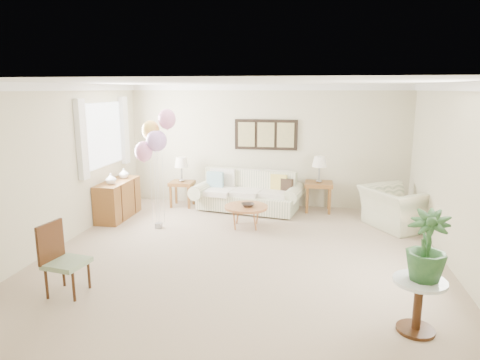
{
  "coord_description": "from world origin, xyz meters",
  "views": [
    {
      "loc": [
        1.03,
        -6.13,
        2.51
      ],
      "look_at": [
        -0.15,
        0.6,
        1.05
      ],
      "focal_mm": 32.0,
      "sensor_mm": 36.0,
      "label": 1
    }
  ],
  "objects": [
    {
      "name": "ground_plane",
      "position": [
        0.0,
        0.0,
        0.0
      ],
      "size": [
        6.0,
        6.0,
        0.0
      ],
      "primitive_type": "plane",
      "color": "tan"
    },
    {
      "name": "room_shell",
      "position": [
        -0.11,
        0.09,
        1.63
      ],
      "size": [
        6.04,
        6.04,
        2.6
      ],
      "color": "beige",
      "rests_on": "ground"
    },
    {
      "name": "wall_art_triptych",
      "position": [
        0.0,
        2.96,
        1.55
      ],
      "size": [
        1.35,
        0.06,
        0.65
      ],
      "color": "black",
      "rests_on": "ground"
    },
    {
      "name": "sofa",
      "position": [
        -0.3,
        2.48,
        0.33
      ],
      "size": [
        2.38,
        1.18,
        0.83
      ],
      "color": "#EDE7BF",
      "rests_on": "ground"
    },
    {
      "name": "end_table_left",
      "position": [
        -1.77,
        2.54,
        0.46
      ],
      "size": [
        0.5,
        0.46,
        0.55
      ],
      "color": "brown",
      "rests_on": "ground"
    },
    {
      "name": "end_table_right",
      "position": [
        1.15,
        2.66,
        0.52
      ],
      "size": [
        0.57,
        0.52,
        0.62
      ],
      "color": "brown",
      "rests_on": "ground"
    },
    {
      "name": "lamp_left",
      "position": [
        -1.77,
        2.54,
        0.95
      ],
      "size": [
        0.3,
        0.3,
        0.53
      ],
      "color": "gray",
      "rests_on": "end_table_left"
    },
    {
      "name": "lamp_right",
      "position": [
        1.15,
        2.66,
        1.03
      ],
      "size": [
        0.31,
        0.31,
        0.55
      ],
      "color": "gray",
      "rests_on": "end_table_right"
    },
    {
      "name": "coffee_table",
      "position": [
        -0.16,
        1.35,
        0.37
      ],
      "size": [
        0.8,
        0.8,
        0.4
      ],
      "color": "#A87A45",
      "rests_on": "ground"
    },
    {
      "name": "decor_bowl",
      "position": [
        -0.13,
        1.32,
        0.43
      ],
      "size": [
        0.3,
        0.3,
        0.06
      ],
      "primitive_type": "imported",
      "rotation": [
        0.0,
        0.0,
        0.29
      ],
      "color": "#2B221D",
      "rests_on": "coffee_table"
    },
    {
      "name": "armchair",
      "position": [
        2.56,
        1.81,
        0.37
      ],
      "size": [
        1.45,
        1.49,
        0.74
      ],
      "primitive_type": "imported",
      "rotation": [
        0.0,
        0.0,
        2.12
      ],
      "color": "#EDE7BF",
      "rests_on": "ground"
    },
    {
      "name": "side_table",
      "position": [
        2.16,
        -1.79,
        0.44
      ],
      "size": [
        0.54,
        0.54,
        0.59
      ],
      "color": "silver",
      "rests_on": "ground"
    },
    {
      "name": "potted_plant",
      "position": [
        2.19,
        -1.78,
        0.95
      ],
      "size": [
        0.53,
        0.53,
        0.73
      ],
      "primitive_type": "imported",
      "rotation": [
        0.0,
        0.0,
        -0.38
      ],
      "color": "#1C4422",
      "rests_on": "side_table"
    },
    {
      "name": "accent_chair",
      "position": [
        -2.0,
        -1.63,
        0.47
      ],
      "size": [
        0.51,
        0.51,
        0.91
      ],
      "color": "gray",
      "rests_on": "ground"
    },
    {
      "name": "credenza",
      "position": [
        -2.76,
        1.5,
        0.37
      ],
      "size": [
        0.46,
        1.2,
        0.74
      ],
      "color": "brown",
      "rests_on": "ground"
    },
    {
      "name": "vase_white",
      "position": [
        -2.74,
        1.22,
        0.85
      ],
      "size": [
        0.21,
        0.21,
        0.21
      ],
      "primitive_type": "imported",
      "rotation": [
        0.0,
        0.0,
        0.03
      ],
      "color": "silver",
      "rests_on": "credenza"
    },
    {
      "name": "vase_sage",
      "position": [
        -2.74,
        1.79,
        0.84
      ],
      "size": [
        0.22,
        0.22,
        0.2
      ],
      "primitive_type": "imported",
      "rotation": [
        0.0,
        0.0,
        -0.13
      ],
      "color": "silver",
      "rests_on": "credenza"
    },
    {
      "name": "balloon_cluster",
      "position": [
        -1.74,
        1.01,
        1.68
      ],
      "size": [
        0.68,
        0.53,
        2.17
      ],
      "color": "gray",
      "rests_on": "ground"
    }
  ]
}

